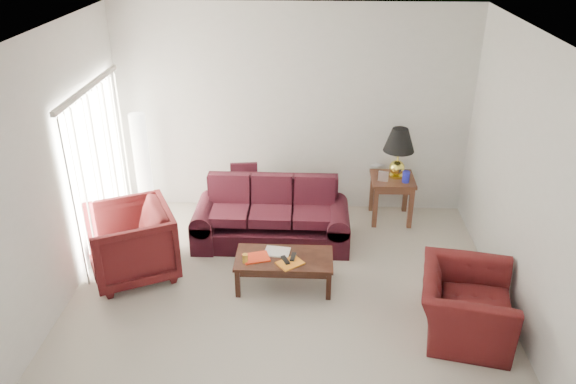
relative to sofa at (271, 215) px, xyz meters
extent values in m
plane|color=beige|center=(0.25, -1.42, -0.42)|extent=(5.00, 5.00, 0.00)
cube|color=silver|center=(-2.17, -0.12, 0.66)|extent=(0.10, 2.00, 2.16)
cube|color=black|center=(-0.43, 0.67, 0.24)|extent=(0.40, 0.23, 0.40)
cube|color=white|center=(1.52, 0.62, 0.30)|extent=(0.15, 0.09, 0.14)
cylinder|color=#1A1CAB|center=(1.83, 0.60, 0.32)|extent=(0.11, 0.11, 0.16)
cube|color=silver|center=(1.47, 0.97, 0.32)|extent=(0.20, 0.21, 0.05)
imported|color=#3F0E0F|center=(-1.64, -0.83, 0.03)|extent=(1.31, 1.30, 0.90)
imported|color=#400E0F|center=(2.16, -1.72, -0.08)|extent=(1.13, 1.24, 0.70)
cube|color=red|center=(-0.10, -1.02, -0.01)|extent=(0.35, 0.31, 0.02)
cube|color=silver|center=(0.13, -0.88, -0.01)|extent=(0.32, 0.26, 0.02)
cube|color=orange|center=(0.30, -1.12, -0.01)|extent=(0.35, 0.34, 0.02)
cube|color=black|center=(0.24, -1.08, 0.01)|extent=(0.12, 0.18, 0.02)
cube|color=black|center=(0.33, -1.01, 0.01)|extent=(0.07, 0.17, 0.02)
cylinder|color=gold|center=(-0.22, -1.11, 0.03)|extent=(0.08, 0.08, 0.11)
camera|label=1|loc=(0.52, -6.52, 3.62)|focal=35.00mm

